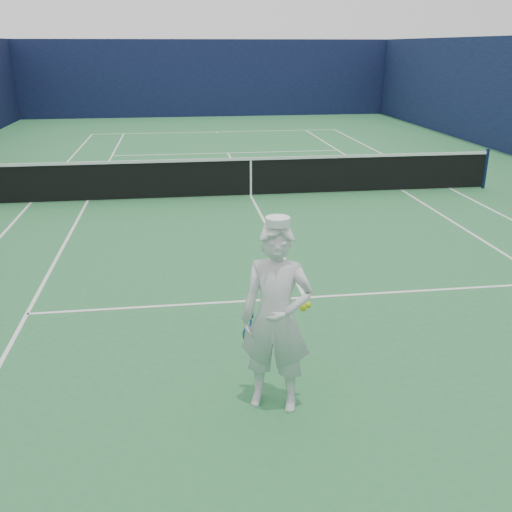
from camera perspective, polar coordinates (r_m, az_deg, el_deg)
The scene contains 5 objects.
ground at distance 14.81m, azimuth -0.52°, elevation 6.00°, with size 80.00×80.00×0.00m, color #2B713D.
court_markings at distance 14.80m, azimuth -0.52°, elevation 6.01°, with size 11.03×23.83×0.01m.
windscreen_fence at distance 14.44m, azimuth -0.54°, elevation 13.71°, with size 20.12×36.12×4.00m.
tennis_net at distance 14.68m, azimuth -0.52°, elevation 8.10°, with size 12.88×0.09×1.07m.
tennis_player at distance 5.86m, azimuth 2.05°, elevation -6.25°, with size 0.87×0.74×2.10m.
Camera 1 is at (-1.86, -14.23, 3.64)m, focal length 40.00 mm.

